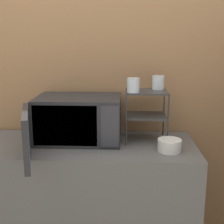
{
  "coord_description": "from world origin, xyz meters",
  "views": [
    {
      "loc": [
        0.25,
        -1.59,
        1.56
      ],
      "look_at": [
        0.17,
        0.32,
        1.11
      ],
      "focal_mm": 50.0,
      "sensor_mm": 36.0,
      "label": 1
    }
  ],
  "objects_px": {
    "dish_rack": "(146,105)",
    "bowl": "(169,145)",
    "glass_back_right": "(158,82)",
    "microwave": "(77,119)",
    "glass_front_left": "(133,85)"
  },
  "relations": [
    {
      "from": "dish_rack",
      "to": "glass_front_left",
      "type": "relative_size",
      "value": 3.69
    },
    {
      "from": "microwave",
      "to": "bowl",
      "type": "distance_m",
      "value": 0.61
    },
    {
      "from": "microwave",
      "to": "dish_rack",
      "type": "distance_m",
      "value": 0.46
    },
    {
      "from": "dish_rack",
      "to": "microwave",
      "type": "bearing_deg",
      "value": -175.03
    },
    {
      "from": "microwave",
      "to": "glass_back_right",
      "type": "distance_m",
      "value": 0.58
    },
    {
      "from": "dish_rack",
      "to": "glass_back_right",
      "type": "relative_size",
      "value": 3.69
    },
    {
      "from": "microwave",
      "to": "dish_rack",
      "type": "relative_size",
      "value": 2.38
    },
    {
      "from": "dish_rack",
      "to": "glass_back_right",
      "type": "height_order",
      "value": "glass_back_right"
    },
    {
      "from": "dish_rack",
      "to": "bowl",
      "type": "bearing_deg",
      "value": -57.89
    },
    {
      "from": "dish_rack",
      "to": "glass_back_right",
      "type": "xyz_separation_m",
      "value": [
        0.08,
        0.06,
        0.14
      ]
    },
    {
      "from": "glass_back_right",
      "to": "bowl",
      "type": "xyz_separation_m",
      "value": [
        0.05,
        -0.27,
        -0.34
      ]
    },
    {
      "from": "bowl",
      "to": "glass_back_right",
      "type": "bearing_deg",
      "value": 100.87
    },
    {
      "from": "microwave",
      "to": "glass_front_left",
      "type": "distance_m",
      "value": 0.43
    },
    {
      "from": "microwave",
      "to": "glass_back_right",
      "type": "height_order",
      "value": "glass_back_right"
    },
    {
      "from": "dish_rack",
      "to": "bowl",
      "type": "distance_m",
      "value": 0.32
    }
  ]
}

